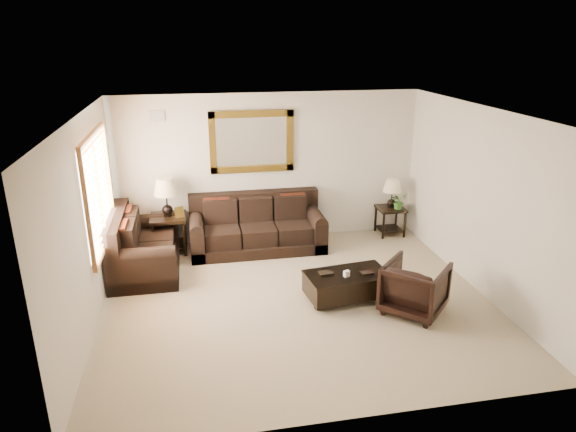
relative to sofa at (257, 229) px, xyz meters
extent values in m
cube|color=#9C8A6B|center=(0.31, -2.04, -0.35)|extent=(5.50, 5.00, 0.01)
cube|color=white|center=(0.31, -2.04, 2.35)|extent=(5.50, 5.00, 0.01)
cube|color=beige|center=(0.31, 0.46, 1.00)|extent=(5.50, 0.01, 2.70)
cube|color=beige|center=(0.31, -4.54, 1.00)|extent=(5.50, 0.01, 2.70)
cube|color=beige|center=(-2.44, -2.04, 1.00)|extent=(0.01, 5.00, 2.70)
cube|color=beige|center=(3.06, -2.04, 1.00)|extent=(0.01, 5.00, 2.70)
cube|color=white|center=(-2.43, -1.14, 1.20)|extent=(0.01, 1.80, 1.50)
cube|color=brown|center=(-2.39, -1.14, 1.99)|extent=(0.06, 1.96, 0.08)
cube|color=brown|center=(-2.39, -1.14, 0.41)|extent=(0.06, 1.96, 0.08)
cube|color=brown|center=(-2.39, -2.08, 1.20)|extent=(0.06, 0.08, 1.50)
cube|color=brown|center=(-2.39, -0.20, 1.20)|extent=(0.06, 0.08, 1.50)
cube|color=brown|center=(-2.39, -1.14, 1.20)|extent=(0.05, 0.05, 1.50)
cube|color=#503110|center=(0.00, 0.43, 1.50)|extent=(1.50, 0.06, 1.10)
cube|color=white|center=(0.00, 0.45, 1.50)|extent=(1.26, 0.01, 0.86)
cube|color=#999999|center=(-1.59, 0.44, 2.00)|extent=(0.25, 0.02, 0.18)
cube|color=black|center=(0.00, -0.06, -0.25)|extent=(2.35, 1.02, 0.19)
cube|color=black|center=(0.00, 0.33, 0.37)|extent=(2.35, 0.24, 0.48)
cube|color=black|center=(-0.63, -0.09, -0.01)|extent=(0.60, 0.83, 0.29)
cube|color=black|center=(0.00, -0.09, -0.01)|extent=(0.60, 0.83, 0.29)
cube|color=black|center=(0.63, -0.09, -0.01)|extent=(0.60, 0.83, 0.29)
cube|color=black|center=(-1.06, -0.06, -0.07)|extent=(0.24, 1.02, 0.57)
cylinder|color=black|center=(-1.06, -0.06, 0.22)|extent=(0.24, 1.00, 0.24)
cube|color=black|center=(1.06, -0.06, -0.07)|extent=(0.24, 1.02, 0.57)
cylinder|color=black|center=(1.06, -0.06, 0.22)|extent=(0.24, 1.00, 0.24)
cube|color=#591D0B|center=(-0.68, 0.13, 0.37)|extent=(0.45, 0.20, 0.46)
cube|color=#591D0B|center=(0.68, 0.13, 0.37)|extent=(0.45, 0.20, 0.46)
cube|color=black|center=(-1.90, -0.58, -0.25)|extent=(1.04, 1.76, 0.20)
cube|color=black|center=(-2.30, -0.58, 0.39)|extent=(0.24, 1.76, 0.49)
cube|color=black|center=(-1.88, -0.90, 0.00)|extent=(0.85, 0.61, 0.30)
cube|color=black|center=(-1.88, -0.27, 0.00)|extent=(0.85, 0.61, 0.30)
cube|color=black|center=(-1.90, -1.34, -0.06)|extent=(1.04, 0.24, 0.58)
cylinder|color=black|center=(-1.90, -1.34, 0.23)|extent=(1.02, 0.24, 0.24)
cube|color=black|center=(-1.90, 0.17, -0.06)|extent=(1.04, 0.24, 0.58)
cylinder|color=black|center=(-1.90, 0.17, 0.23)|extent=(1.02, 0.24, 0.24)
cube|color=#591D0B|center=(-2.10, -0.96, 0.39)|extent=(0.20, 0.46, 0.47)
cube|color=#591D0B|center=(-2.10, -0.21, 0.39)|extent=(0.20, 0.46, 0.47)
cube|color=black|center=(-1.53, 0.12, 0.29)|extent=(0.61, 0.61, 0.06)
cube|color=black|center=(-1.53, 0.12, -0.22)|extent=(0.52, 0.52, 0.03)
cylinder|color=black|center=(-1.79, -0.14, -0.04)|extent=(0.06, 0.06, 0.61)
cylinder|color=black|center=(-1.27, -0.14, -0.04)|extent=(0.06, 0.06, 0.61)
cylinder|color=black|center=(-1.79, 0.38, -0.04)|extent=(0.06, 0.06, 0.61)
cylinder|color=black|center=(-1.27, 0.38, -0.04)|extent=(0.06, 0.06, 0.61)
sphere|color=black|center=(-1.53, 0.12, 0.43)|extent=(0.19, 0.19, 0.19)
cylinder|color=black|center=(-1.53, 0.12, 0.63)|extent=(0.03, 0.03, 0.40)
cone|color=beige|center=(-1.53, 0.12, 0.85)|extent=(0.42, 0.42, 0.29)
cube|color=#503110|center=(-1.33, 0.01, 0.41)|extent=(0.17, 0.11, 0.19)
cube|color=black|center=(2.60, 0.17, 0.17)|extent=(0.50, 0.50, 0.05)
cube|color=black|center=(2.60, 0.17, -0.24)|extent=(0.42, 0.42, 0.03)
cylinder|color=black|center=(2.39, -0.04, -0.10)|extent=(0.05, 0.05, 0.50)
cylinder|color=black|center=(2.81, -0.04, -0.10)|extent=(0.05, 0.05, 0.50)
cylinder|color=black|center=(2.39, 0.39, -0.10)|extent=(0.05, 0.05, 0.50)
cylinder|color=black|center=(2.81, 0.39, -0.10)|extent=(0.05, 0.05, 0.50)
sphere|color=black|center=(2.60, 0.17, 0.28)|extent=(0.15, 0.15, 0.15)
cylinder|color=black|center=(2.60, 0.17, 0.45)|extent=(0.02, 0.02, 0.33)
cone|color=beige|center=(2.60, 0.17, 0.63)|extent=(0.34, 0.34, 0.23)
sphere|color=black|center=(0.54, -2.36, -0.31)|extent=(0.11, 0.11, 0.11)
sphere|color=black|center=(1.53, -2.36, -0.31)|extent=(0.11, 0.11, 0.11)
sphere|color=black|center=(0.54, -1.91, -0.31)|extent=(0.11, 0.11, 0.11)
sphere|color=black|center=(1.53, -1.91, -0.31)|extent=(0.11, 0.11, 0.11)
cube|color=black|center=(1.04, -2.13, -0.11)|extent=(1.24, 0.77, 0.33)
cube|color=black|center=(1.04, -2.13, 0.04)|extent=(1.26, 0.78, 0.04)
cube|color=black|center=(0.72, -2.09, 0.07)|extent=(0.21, 0.16, 0.03)
cube|color=black|center=(1.31, -2.18, 0.07)|extent=(0.19, 0.15, 0.02)
cube|color=white|center=(0.99, -2.22, 0.10)|extent=(0.10, 0.08, 0.09)
imported|color=black|center=(1.84, -2.66, 0.05)|extent=(1.06, 1.06, 0.80)
imported|color=#2F6121|center=(2.71, 0.08, 0.31)|extent=(0.35, 0.37, 0.24)
camera|label=1|loc=(-1.06, -8.52, 3.32)|focal=32.00mm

